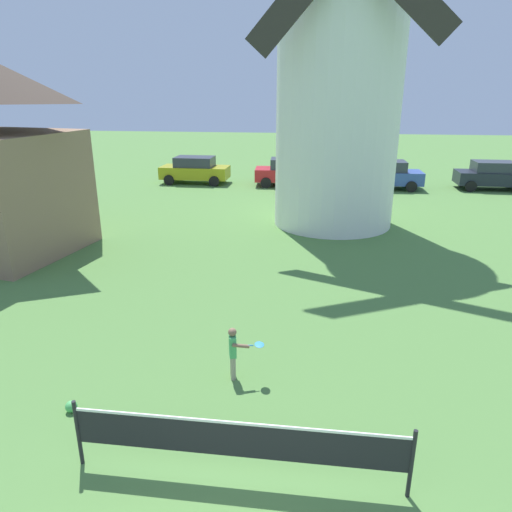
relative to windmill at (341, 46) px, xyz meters
name	(u,v)px	position (x,y,z in m)	size (l,w,h in m)	color
windmill	(341,46)	(0.00, 0.00, 0.00)	(7.05, 5.52, 13.30)	white
tennis_net	(237,440)	(-1.61, -14.17, -6.13)	(4.79, 0.06, 1.10)	black
player_far	(234,350)	(-2.10, -11.67, -6.21)	(0.72, 0.35, 1.07)	#9E937F
stray_ball	(71,407)	(-4.73, -13.06, -6.71)	(0.21, 0.21, 0.21)	#4CB259
parked_car_mustard	(195,170)	(-7.91, 8.07, -6.01)	(4.00, 1.92, 1.56)	#999919
parked_car_red	(290,172)	(-2.24, 8.04, -6.01)	(4.12, 2.07, 1.56)	red
parked_car_blue	(383,174)	(2.96, 7.81, -6.01)	(4.31, 1.96, 1.56)	#334C99
parked_car_black	(492,175)	(8.98, 8.34, -6.01)	(3.83, 1.93, 1.56)	#1E232D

